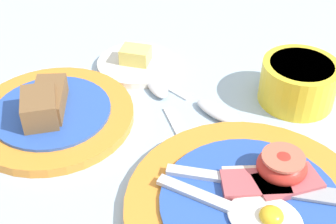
# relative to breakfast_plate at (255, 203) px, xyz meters

# --- Properties ---
(ground_plane) EXTENTS (3.00, 3.00, 0.00)m
(ground_plane) POSITION_rel_breakfast_plate_xyz_m (-0.10, 0.01, -0.01)
(ground_plane) COLOR #A3BCD1
(breakfast_plate) EXTENTS (0.25, 0.25, 0.04)m
(breakfast_plate) POSITION_rel_breakfast_plate_xyz_m (0.00, 0.00, 0.00)
(breakfast_plate) COLOR orange
(breakfast_plate) RESTS_ON ground_plane
(bread_plate) EXTENTS (0.20, 0.20, 0.05)m
(bread_plate) POSITION_rel_breakfast_plate_xyz_m (-0.27, 0.03, 0.00)
(bread_plate) COLOR orange
(bread_plate) RESTS_ON ground_plane
(sugar_cup) EXTENTS (0.10, 0.10, 0.06)m
(sugar_cup) POSITION_rel_breakfast_plate_xyz_m (-0.01, 0.20, 0.02)
(sugar_cup) COLOR yellow
(sugar_cup) RESTS_ON ground_plane
(butter_dish) EXTENTS (0.11, 0.11, 0.03)m
(butter_dish) POSITION_rel_breakfast_plate_xyz_m (-0.23, 0.18, -0.00)
(butter_dish) COLOR silver
(butter_dish) RESTS_ON ground_plane
(teaspoon_by_saucer) EXTENTS (0.15, 0.15, 0.01)m
(teaspoon_by_saucer) POSITION_rel_breakfast_plate_xyz_m (-0.16, 0.13, -0.01)
(teaspoon_by_saucer) COLOR silver
(teaspoon_by_saucer) RESTS_ON ground_plane
(teaspoon_near_cup) EXTENTS (0.19, 0.08, 0.01)m
(teaspoon_near_cup) POSITION_rel_breakfast_plate_xyz_m (-0.11, 0.13, -0.01)
(teaspoon_near_cup) COLOR silver
(teaspoon_near_cup) RESTS_ON ground_plane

